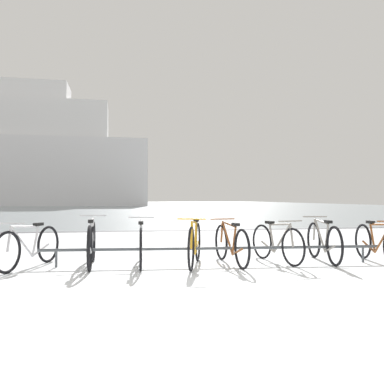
{
  "coord_description": "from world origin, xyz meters",
  "views": [
    {
      "loc": [
        -1.23,
        -4.12,
        1.14
      ],
      "look_at": [
        0.54,
        6.08,
        1.29
      ],
      "focal_mm": 38.33,
      "sensor_mm": 36.0,
      "label": 1
    }
  ],
  "objects_px": {
    "bicycle_4": "(231,244)",
    "bicycle_7": "(377,243)",
    "bicycle_3": "(195,244)",
    "ferry_ship": "(12,155)",
    "bicycle_2": "(141,244)",
    "bicycle_6": "(323,241)",
    "bicycle_1": "(92,243)",
    "bicycle_0": "(29,246)",
    "bicycle_5": "(277,243)"
  },
  "relations": [
    {
      "from": "bicycle_1",
      "to": "bicycle_5",
      "type": "relative_size",
      "value": 1.11
    },
    {
      "from": "bicycle_0",
      "to": "ferry_ship",
      "type": "relative_size",
      "value": 0.04
    },
    {
      "from": "bicycle_2",
      "to": "bicycle_6",
      "type": "relative_size",
      "value": 1.0
    },
    {
      "from": "bicycle_2",
      "to": "bicycle_3",
      "type": "bearing_deg",
      "value": -10.31
    },
    {
      "from": "bicycle_7",
      "to": "ferry_ship",
      "type": "height_order",
      "value": "ferry_ship"
    },
    {
      "from": "bicycle_4",
      "to": "bicycle_7",
      "type": "height_order",
      "value": "bicycle_7"
    },
    {
      "from": "bicycle_4",
      "to": "bicycle_6",
      "type": "xyz_separation_m",
      "value": [
        1.71,
        0.0,
        0.01
      ]
    },
    {
      "from": "bicycle_2",
      "to": "bicycle_4",
      "type": "distance_m",
      "value": 1.53
    },
    {
      "from": "bicycle_1",
      "to": "bicycle_3",
      "type": "xyz_separation_m",
      "value": [
        1.7,
        -0.29,
        -0.0
      ]
    },
    {
      "from": "bicycle_0",
      "to": "bicycle_3",
      "type": "xyz_separation_m",
      "value": [
        2.69,
        -0.28,
        0.03
      ]
    },
    {
      "from": "bicycle_2",
      "to": "bicycle_4",
      "type": "height_order",
      "value": "bicycle_2"
    },
    {
      "from": "bicycle_0",
      "to": "bicycle_2",
      "type": "bearing_deg",
      "value": -3.8
    },
    {
      "from": "bicycle_3",
      "to": "bicycle_5",
      "type": "xyz_separation_m",
      "value": [
        1.49,
        0.1,
        -0.03
      ]
    },
    {
      "from": "bicycle_3",
      "to": "bicycle_7",
      "type": "xyz_separation_m",
      "value": [
        3.18,
        -0.28,
        -0.02
      ]
    },
    {
      "from": "bicycle_2",
      "to": "bicycle_6",
      "type": "height_order",
      "value": "bicycle_2"
    },
    {
      "from": "bicycle_2",
      "to": "bicycle_1",
      "type": "bearing_deg",
      "value": 171.17
    },
    {
      "from": "bicycle_1",
      "to": "bicycle_0",
      "type": "bearing_deg",
      "value": -179.59
    },
    {
      "from": "bicycle_2",
      "to": "bicycle_7",
      "type": "distance_m",
      "value": 4.09
    },
    {
      "from": "bicycle_4",
      "to": "bicycle_7",
      "type": "relative_size",
      "value": 0.98
    },
    {
      "from": "bicycle_4",
      "to": "ferry_ship",
      "type": "height_order",
      "value": "ferry_ship"
    },
    {
      "from": "bicycle_2",
      "to": "bicycle_7",
      "type": "height_order",
      "value": "bicycle_2"
    },
    {
      "from": "bicycle_7",
      "to": "bicycle_1",
      "type": "bearing_deg",
      "value": 173.42
    },
    {
      "from": "bicycle_1",
      "to": "bicycle_2",
      "type": "xyz_separation_m",
      "value": [
        0.82,
        -0.13,
        -0.01
      ]
    },
    {
      "from": "bicycle_6",
      "to": "bicycle_0",
      "type": "bearing_deg",
      "value": 177.38
    },
    {
      "from": "bicycle_4",
      "to": "bicycle_6",
      "type": "height_order",
      "value": "bicycle_6"
    },
    {
      "from": "bicycle_4",
      "to": "bicycle_5",
      "type": "height_order",
      "value": "bicycle_4"
    },
    {
      "from": "bicycle_3",
      "to": "bicycle_4",
      "type": "relative_size",
      "value": 0.99
    },
    {
      "from": "bicycle_5",
      "to": "bicycle_4",
      "type": "bearing_deg",
      "value": -176.7
    },
    {
      "from": "bicycle_0",
      "to": "bicycle_6",
      "type": "relative_size",
      "value": 0.97
    },
    {
      "from": "bicycle_6",
      "to": "bicycle_7",
      "type": "bearing_deg",
      "value": -21.29
    },
    {
      "from": "bicycle_1",
      "to": "bicycle_2",
      "type": "distance_m",
      "value": 0.83
    },
    {
      "from": "bicycle_2",
      "to": "bicycle_6",
      "type": "xyz_separation_m",
      "value": [
        3.23,
        -0.11,
        -0.01
      ]
    },
    {
      "from": "bicycle_3",
      "to": "bicycle_6",
      "type": "bearing_deg",
      "value": 1.24
    },
    {
      "from": "bicycle_2",
      "to": "bicycle_5",
      "type": "xyz_separation_m",
      "value": [
        2.37,
        -0.06,
        -0.02
      ]
    },
    {
      "from": "bicycle_2",
      "to": "bicycle_3",
      "type": "xyz_separation_m",
      "value": [
        0.89,
        -0.16,
        0.01
      ]
    },
    {
      "from": "bicycle_0",
      "to": "ferry_ship",
      "type": "bearing_deg",
      "value": 104.15
    },
    {
      "from": "bicycle_4",
      "to": "bicycle_5",
      "type": "relative_size",
      "value": 1.08
    },
    {
      "from": "bicycle_4",
      "to": "bicycle_7",
      "type": "bearing_deg",
      "value": -7.31
    },
    {
      "from": "bicycle_5",
      "to": "bicycle_6",
      "type": "distance_m",
      "value": 0.86
    },
    {
      "from": "bicycle_3",
      "to": "ferry_ship",
      "type": "relative_size",
      "value": 0.05
    },
    {
      "from": "bicycle_0",
      "to": "bicycle_6",
      "type": "height_order",
      "value": "bicycle_6"
    },
    {
      "from": "bicycle_0",
      "to": "bicycle_1",
      "type": "height_order",
      "value": "bicycle_1"
    },
    {
      "from": "bicycle_3",
      "to": "bicycle_2",
      "type": "bearing_deg",
      "value": 169.69
    },
    {
      "from": "bicycle_2",
      "to": "bicycle_3",
      "type": "height_order",
      "value": "bicycle_3"
    },
    {
      "from": "bicycle_2",
      "to": "bicycle_3",
      "type": "relative_size",
      "value": 1.0
    },
    {
      "from": "bicycle_2",
      "to": "bicycle_5",
      "type": "height_order",
      "value": "bicycle_2"
    },
    {
      "from": "bicycle_4",
      "to": "ferry_ship",
      "type": "xyz_separation_m",
      "value": [
        -16.85,
        53.88,
        6.84
      ]
    },
    {
      "from": "bicycle_0",
      "to": "bicycle_4",
      "type": "height_order",
      "value": "bicycle_4"
    },
    {
      "from": "bicycle_4",
      "to": "bicycle_6",
      "type": "relative_size",
      "value": 1.01
    },
    {
      "from": "bicycle_6",
      "to": "bicycle_7",
      "type": "height_order",
      "value": "bicycle_6"
    }
  ]
}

